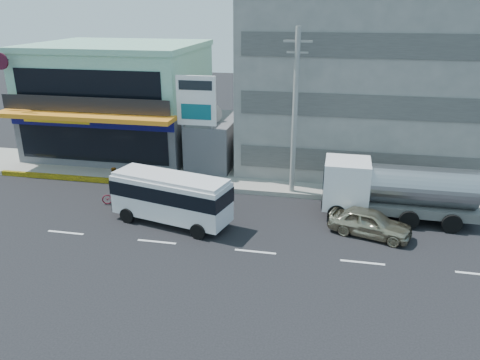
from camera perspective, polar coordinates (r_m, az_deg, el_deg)
name	(u,v)px	position (r m, az deg, el deg)	size (l,w,h in m)	color
ground	(157,242)	(23.91, -10.11, -7.43)	(120.00, 120.00, 0.00)	black
sidewalk	(280,180)	(31.17, 4.84, -0.02)	(70.00, 5.00, 0.30)	gray
shop_building	(121,102)	(37.84, -14.29, 9.20)	(12.40, 11.70, 8.00)	#48474C
concrete_building	(363,67)	(34.78, 14.76, 13.21)	(16.00, 12.00, 14.00)	gray
gap_structure	(216,143)	(33.87, -3.00, 4.58)	(3.00, 6.00, 3.50)	#48474C
satellite_dish	(211,121)	(32.47, -3.50, 7.19)	(1.50, 1.50, 0.15)	slate
billboard	(196,107)	(30.62, -5.34, 8.91)	(2.60, 0.18, 6.90)	gray
utility_pole_near	(295,114)	(27.64, 6.70, 8.05)	(1.60, 0.30, 10.00)	#999993
minibus	(171,195)	(25.10, -8.42, -1.83)	(6.79, 3.55, 2.71)	silver
sedan	(370,223)	(24.77, 15.57, -5.03)	(1.67, 4.14, 1.41)	tan
tanker_truck	(393,189)	(26.67, 18.13, -1.10)	(8.09, 2.70, 3.18)	white
motorcycle_rider	(117,192)	(28.49, -14.79, -1.40)	(1.88, 1.18, 2.28)	#580C1A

